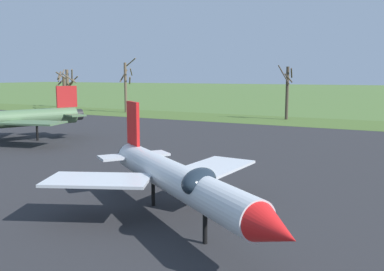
% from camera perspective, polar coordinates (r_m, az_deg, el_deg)
% --- Properties ---
extents(asphalt_apron, '(108.27, 63.97, 0.05)m').
position_cam_1_polar(asphalt_apron, '(28.60, -14.66, -5.07)').
color(asphalt_apron, '#28282B').
rests_on(asphalt_apron, ground).
extents(grass_verge_strip, '(168.27, 12.00, 0.06)m').
position_cam_1_polar(grass_verge_strip, '(61.73, 9.90, 2.07)').
color(grass_verge_strip, '#466129').
rests_on(grass_verge_strip, ground).
extents(jet_fighter_rear_center, '(12.16, 16.38, 5.35)m').
position_cam_1_polar(jet_fighter_rear_center, '(42.98, -24.55, 2.02)').
color(jet_fighter_rear_center, '#4C6B47').
rests_on(jet_fighter_rear_center, ground).
extents(jet_fighter_rear_left, '(12.73, 10.72, 5.03)m').
position_cam_1_polar(jet_fighter_rear_left, '(18.07, -1.88, -5.90)').
color(jet_fighter_rear_left, silver).
rests_on(jet_fighter_rear_left, ground).
extents(bare_tree_far_left, '(3.53, 3.52, 7.25)m').
position_cam_1_polar(bare_tree_far_left, '(89.60, -16.96, 6.09)').
color(bare_tree_far_left, brown).
rests_on(bare_tree_far_left, ground).
extents(bare_tree_left_of_center, '(3.28, 3.21, 7.56)m').
position_cam_1_polar(bare_tree_left_of_center, '(82.34, -16.37, 6.31)').
color(bare_tree_left_of_center, brown).
rests_on(bare_tree_left_of_center, ground).
extents(bare_tree_center, '(2.78, 1.96, 9.40)m').
position_cam_1_polar(bare_tree_center, '(74.02, -8.90, 6.81)').
color(bare_tree_center, brown).
rests_on(bare_tree_center, ground).
extents(bare_tree_right_of_center, '(2.18, 2.04, 7.89)m').
position_cam_1_polar(bare_tree_right_of_center, '(62.63, 12.73, 5.89)').
color(bare_tree_right_of_center, '#42382D').
rests_on(bare_tree_right_of_center, ground).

